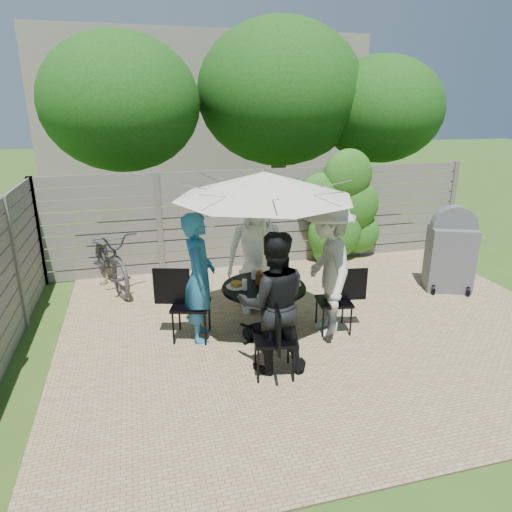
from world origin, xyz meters
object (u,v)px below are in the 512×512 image
object	(u,v)px
patio_table	(264,301)
glass_right	(282,277)
glass_back	(254,274)
bicycle	(108,257)
glass_left	(245,285)
syrup_jug	(259,279)
plate_left	(236,285)
chair_back	(256,287)
person_left	(199,278)
bbq_grill	(450,253)
plate_right	(291,283)
coffee_cup	(269,275)
chair_right	(334,313)
person_back	(257,252)
glass_front	(275,288)
person_right	(327,268)
chair_left	(190,318)
chair_front	(274,353)
plate_front	(267,295)
plate_back	(261,274)
person_front	(273,303)

from	to	relation	value
patio_table	glass_right	xyz separation A→B (m)	(0.27, 0.06, 0.28)
glass_back	bicycle	size ratio (longest dim) A/B	0.07
glass_left	bicycle	world-z (taller)	bicycle
syrup_jug	plate_left	bearing A→B (deg)	-179.32
chair_back	person_left	world-z (taller)	person_left
person_left	bbq_grill	distance (m)	4.25
plate_right	coffee_cup	distance (m)	0.34
glass_left	glass_back	bearing A→B (deg)	58.21
chair_right	person_back	bearing A→B (deg)	-40.82
plate_left	glass_front	world-z (taller)	glass_front
person_back	chair_back	bearing A→B (deg)	90.23
chair_right	syrup_jug	world-z (taller)	chair_right
glass_back	patio_table	bearing A→B (deg)	-76.79
chair_right	person_right	bearing A→B (deg)	-0.11
chair_left	glass_back	size ratio (longest dim) A/B	7.01
chair_front	glass_back	bearing A→B (deg)	6.35
glass_front	glass_right	world-z (taller)	same
patio_table	glass_back	xyz separation A→B (m)	(-0.06, 0.27, 0.28)
chair_left	coffee_cup	world-z (taller)	chair_left
plate_front	person_back	bearing A→B (deg)	81.21
chair_back	chair_front	xyz separation A→B (m)	(-0.30, -1.91, -0.01)
chair_right	glass_left	world-z (taller)	chair_right
glass_front	bbq_grill	world-z (taller)	bbq_grill
person_right	plate_back	bearing A→B (deg)	-113.45
person_back	person_front	world-z (taller)	person_back
chair_back	chair_left	xyz separation A→B (m)	(-1.10, -0.81, -0.00)
chair_front	plate_left	xyz separation A→B (m)	(-0.21, 1.01, 0.45)
plate_right	person_back	bearing A→B (deg)	104.66
plate_back	bicycle	distance (m)	2.90
glass_front	bbq_grill	size ratio (longest dim) A/B	0.10
patio_table	person_left	bearing A→B (deg)	171.21
syrup_jug	bbq_grill	distance (m)	3.50
plate_back	glass_back	xyz separation A→B (m)	(-0.12, -0.08, 0.05)
person_back	glass_left	distance (m)	0.98
chair_back	syrup_jug	size ratio (longest dim) A/B	6.14
patio_table	person_right	distance (m)	0.93
plate_right	glass_back	xyz separation A→B (m)	(-0.42, 0.33, 0.05)
person_left	patio_table	bearing A→B (deg)	-90.00
chair_front	glass_front	xyz separation A→B (m)	(0.21, 0.68, 0.50)
plate_right	chair_front	bearing A→B (deg)	-119.25
person_front	coffee_cup	distance (m)	1.06
patio_table	person_right	bearing A→B (deg)	-8.79
person_back	coffee_cup	xyz separation A→B (m)	(0.01, -0.62, -0.14)
chair_left	person_front	world-z (taller)	person_front
plate_right	chair_right	bearing A→B (deg)	-8.78
plate_back	glass_front	size ratio (longest dim) A/B	1.86
plate_left	glass_front	distance (m)	0.53
person_front	glass_right	world-z (taller)	person_front
chair_back	coffee_cup	world-z (taller)	chair_back
person_front	patio_table	bearing A→B (deg)	-90.00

